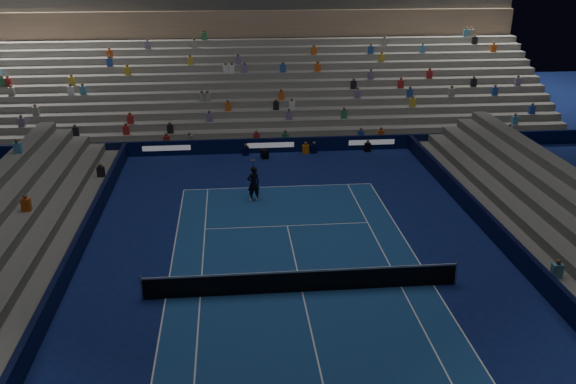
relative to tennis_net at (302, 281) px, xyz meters
The scene contains 9 objects.
ground 0.50m from the tennis_net, ahead, with size 90.00×90.00×0.00m, color #0D1953.
court_surface 0.50m from the tennis_net, ahead, with size 10.97×23.77×0.01m, color navy.
sponsor_barrier_far 18.50m from the tennis_net, 90.00° to the left, with size 44.00×0.25×1.00m, color black.
sponsor_barrier_east 9.70m from the tennis_net, ahead, with size 0.25×37.00×1.00m, color black.
sponsor_barrier_west 9.70m from the tennis_net, behind, with size 0.25×37.00×1.00m, color black.
grandstand_main 28.05m from the tennis_net, 90.00° to the left, with size 44.00×15.20×11.20m.
tennis_net is the anchor object (origin of this frame).
tennis_player 10.11m from the tennis_net, 98.65° to the left, with size 0.72×0.47×1.96m, color black.
broadcast_camera 17.28m from the tennis_net, 91.60° to the left, with size 0.56×0.96×0.60m.
Camera 1 is at (-2.65, -21.51, 12.97)m, focal length 38.26 mm.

